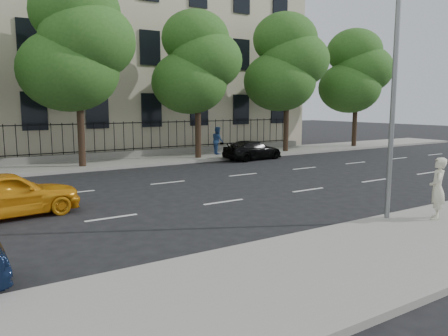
{
  "coord_description": "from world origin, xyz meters",
  "views": [
    {
      "loc": [
        -8.03,
        -10.04,
        3.37
      ],
      "look_at": [
        0.34,
        3.0,
        1.11
      ],
      "focal_mm": 35.0,
      "sensor_mm": 36.0,
      "label": 1
    }
  ],
  "objects_px": {
    "yellow_taxi": "(6,194)",
    "black_sedan": "(253,150)",
    "street_light": "(380,41)",
    "woman_near": "(437,188)"
  },
  "relations": [
    {
      "from": "black_sedan",
      "to": "yellow_taxi",
      "type": "bearing_deg",
      "value": 110.52
    },
    {
      "from": "street_light",
      "to": "woman_near",
      "type": "height_order",
      "value": "street_light"
    },
    {
      "from": "yellow_taxi",
      "to": "street_light",
      "type": "bearing_deg",
      "value": -129.5
    },
    {
      "from": "street_light",
      "to": "woman_near",
      "type": "relative_size",
      "value": 4.58
    },
    {
      "from": "yellow_taxi",
      "to": "black_sedan",
      "type": "bearing_deg",
      "value": -69.54
    },
    {
      "from": "street_light",
      "to": "black_sedan",
      "type": "bearing_deg",
      "value": 67.92
    },
    {
      "from": "woman_near",
      "to": "street_light",
      "type": "bearing_deg",
      "value": -84.65
    },
    {
      "from": "black_sedan",
      "to": "woman_near",
      "type": "bearing_deg",
      "value": 157.46
    },
    {
      "from": "black_sedan",
      "to": "woman_near",
      "type": "relative_size",
      "value": 2.3
    },
    {
      "from": "street_light",
      "to": "yellow_taxi",
      "type": "relative_size",
      "value": 1.92
    }
  ]
}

